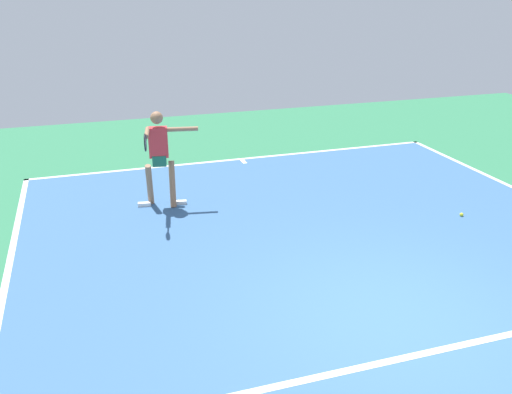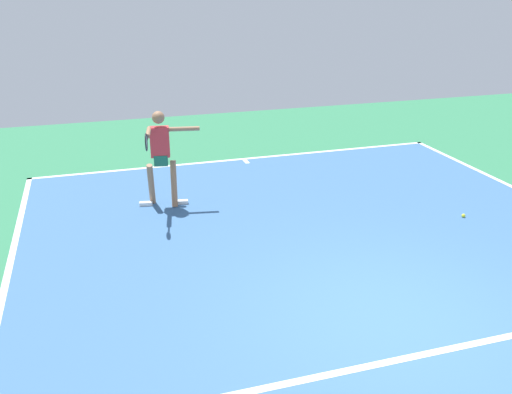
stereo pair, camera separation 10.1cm
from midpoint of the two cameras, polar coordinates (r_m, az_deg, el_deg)
ground_plane at (r=7.24m, az=14.61°, el=-12.20°), size 23.48×23.48×0.00m
court_surface at (r=7.24m, az=14.61°, el=-12.19°), size 9.59×13.92×0.00m
court_line_baseline_near at (r=13.02m, az=-1.06°, el=3.97°), size 9.59×0.10×0.01m
court_line_service at (r=6.77m, az=17.74°, el=-15.20°), size 7.19×0.10×0.01m
court_line_centre_mark at (r=12.84m, az=-0.81°, el=3.72°), size 0.10×0.30×0.01m
tennis_player at (r=10.11m, az=-9.55°, el=4.57°), size 1.17×1.23×1.80m
tennis_ball_near_player at (r=10.49m, az=20.95°, el=-1.81°), size 0.07×0.07×0.07m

